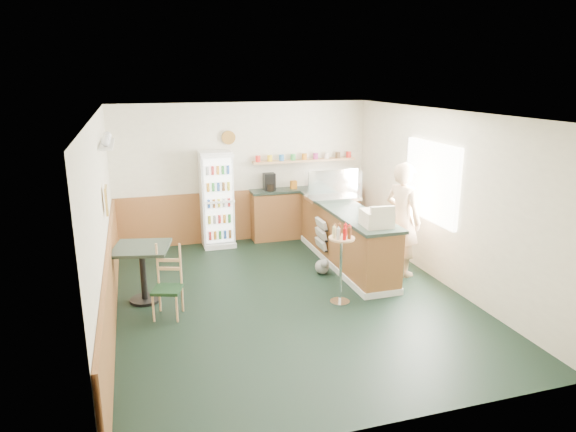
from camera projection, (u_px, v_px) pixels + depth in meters
name	position (u px, v px, depth m)	size (l,w,h in m)	color
ground	(289.00, 298.00, 7.61)	(6.00, 6.00, 0.00)	black
room_envelope	(261.00, 188.00, 7.82)	(5.04, 6.02, 2.72)	silver
service_counter	(346.00, 239.00, 8.86)	(0.68, 3.01, 1.01)	#9A5C31
back_counter	(305.00, 210.00, 10.39)	(2.24, 0.42, 1.69)	#9A5C31
drinks_fridge	(217.00, 200.00, 9.73)	(0.60, 0.52, 1.82)	white
display_case	(333.00, 185.00, 9.23)	(0.95, 0.49, 0.54)	silver
cash_register	(376.00, 218.00, 7.66)	(0.41, 0.43, 0.24)	#EEE2C5
shopkeeper	(403.00, 219.00, 8.32)	(0.62, 0.45, 1.87)	tan
condiment_stand	(341.00, 252.00, 7.26)	(0.37, 0.37, 1.16)	silver
newspaper_rack	(321.00, 234.00, 8.99)	(0.09, 0.45, 0.53)	black
cafe_table	(142.00, 263.00, 7.35)	(0.91, 0.91, 0.84)	black
cafe_chair	(166.00, 279.00, 6.97)	(0.47, 0.47, 0.99)	black
dog_doorstop	(323.00, 266.00, 8.49)	(0.24, 0.31, 0.29)	gray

